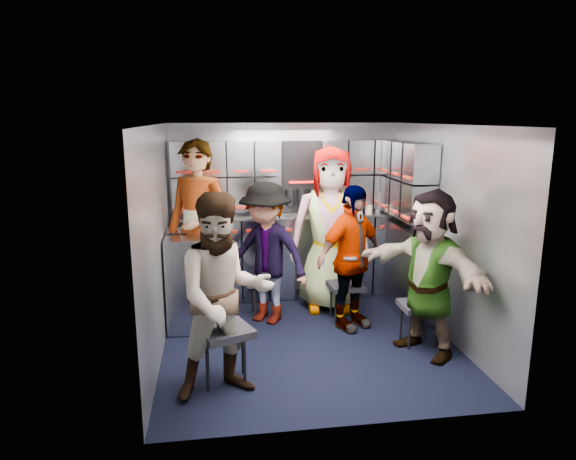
{
  "coord_description": "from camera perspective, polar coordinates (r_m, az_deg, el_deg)",
  "views": [
    {
      "loc": [
        -0.88,
        -4.69,
        2.17
      ],
      "look_at": [
        -0.14,
        0.35,
        1.04
      ],
      "focal_mm": 32.0,
      "sensor_mm": 36.0,
      "label": 1
    }
  ],
  "objects": [
    {
      "name": "jump_seat_center",
      "position": [
        6.09,
        4.24,
        -4.21
      ],
      "size": [
        0.45,
        0.43,
        0.48
      ],
      "rotation": [
        0.0,
        0.0,
        -0.13
      ],
      "color": "black",
      "rests_on": "ground"
    },
    {
      "name": "locker_bank_back",
      "position": [
        6.15,
        -0.09,
        6.11
      ],
      "size": [
        2.68,
        0.28,
        0.82
      ],
      "primitive_type": "cube",
      "color": "#8D919C",
      "rests_on": "wall_back"
    },
    {
      "name": "wall_back",
      "position": [
        6.36,
        -0.28,
        2.31
      ],
      "size": [
        2.8,
        0.04,
        2.1
      ],
      "primitive_type": "cube",
      "color": "gray",
      "rests_on": "ground"
    },
    {
      "name": "coffee_niche",
      "position": [
        6.24,
        1.48,
        6.01
      ],
      "size": [
        0.46,
        0.16,
        0.84
      ],
      "primitive_type": null,
      "color": "black",
      "rests_on": "wall_back"
    },
    {
      "name": "bottle_right",
      "position": [
        6.34,
        9.95,
        3.09
      ],
      "size": [
        0.06,
        0.06,
        0.26
      ],
      "primitive_type": "cylinder",
      "color": "white",
      "rests_on": "counter"
    },
    {
      "name": "locker_bank_right",
      "position": [
        5.84,
        13.15,
        5.45
      ],
      "size": [
        0.28,
        1.0,
        0.82
      ],
      "primitive_type": "cube",
      "color": "#8D919C",
      "rests_on": "wall_right"
    },
    {
      "name": "wall_right",
      "position": [
        5.34,
        17.13,
        -0.22
      ],
      "size": [
        0.04,
        3.0,
        2.1
      ],
      "primitive_type": "cube",
      "color": "gray",
      "rests_on": "ground"
    },
    {
      "name": "jump_seat_near_right",
      "position": [
        5.16,
        14.33,
        -8.38
      ],
      "size": [
        0.35,
        0.33,
        0.42
      ],
      "rotation": [
        0.0,
        0.0,
        -0.0
      ],
      "color": "black",
      "rests_on": "ground"
    },
    {
      "name": "attendant_arc_d",
      "position": [
        5.31,
        7.0,
        -3.1
      ],
      "size": [
        0.95,
        0.76,
        1.51
      ],
      "primitive_type": "imported",
      "rotation": [
        0.0,
        0.0,
        0.51
      ],
      "color": "black",
      "rests_on": "ground"
    },
    {
      "name": "wall_left",
      "position": [
        4.85,
        -14.28,
        -1.28
      ],
      "size": [
        0.04,
        3.0,
        2.1
      ],
      "primitive_type": "cube",
      "color": "gray",
      "rests_on": "ground"
    },
    {
      "name": "counter",
      "position": [
        6.16,
        -0.01,
        1.65
      ],
      "size": [
        2.68,
        0.42,
        0.03
      ],
      "primitive_type": "cube",
      "color": "#B4B6BB",
      "rests_on": "cart_bank_back"
    },
    {
      "name": "ceiling",
      "position": [
        4.78,
        2.3,
        11.6
      ],
      "size": [
        2.8,
        3.0,
        0.02
      ],
      "primitive_type": "cube",
      "color": "silver",
      "rests_on": "wall_back"
    },
    {
      "name": "attendant_arc_e",
      "position": [
        4.88,
        15.39,
        -4.61
      ],
      "size": [
        1.06,
        1.49,
        1.55
      ],
      "primitive_type": "imported",
      "rotation": [
        0.0,
        0.0,
        -1.1
      ],
      "color": "black",
      "rests_on": "ground"
    },
    {
      "name": "jump_seat_mid_right",
      "position": [
        5.59,
        6.41,
        -6.39
      ],
      "size": [
        0.37,
        0.36,
        0.42
      ],
      "rotation": [
        0.0,
        0.0,
        0.06
      ],
      "color": "black",
      "rests_on": "ground"
    },
    {
      "name": "attendant_standing",
      "position": [
        5.49,
        -9.93,
        -0.28
      ],
      "size": [
        0.85,
        0.75,
        1.95
      ],
      "primitive_type": "imported",
      "rotation": [
        0.0,
        0.0,
        -0.5
      ],
      "color": "black",
      "rests_on": "ground"
    },
    {
      "name": "jump_seat_near_left",
      "position": [
        4.33,
        -7.03,
        -11.42
      ],
      "size": [
        0.52,
        0.51,
        0.48
      ],
      "rotation": [
        0.0,
        0.0,
        0.38
      ],
      "color": "black",
      "rests_on": "ground"
    },
    {
      "name": "cart_bank_back",
      "position": [
        6.28,
        -0.01,
        -3.02
      ],
      "size": [
        2.68,
        0.38,
        0.99
      ],
      "primitive_type": "cube",
      "color": "#8D919C",
      "rests_on": "ground"
    },
    {
      "name": "bottle_left",
      "position": [
        6.02,
        -7.27,
        2.55
      ],
      "size": [
        0.06,
        0.06,
        0.23
      ],
      "primitive_type": "cylinder",
      "color": "white",
      "rests_on": "counter"
    },
    {
      "name": "cup_right",
      "position": [
        6.31,
        8.97,
        2.34
      ],
      "size": [
        0.08,
        0.08,
        0.1
      ],
      "primitive_type": "cylinder",
      "color": "beige",
      "rests_on": "counter"
    },
    {
      "name": "attendant_arc_a",
      "position": [
        4.02,
        -7.1,
        -7.38
      ],
      "size": [
        0.91,
        0.78,
        1.63
      ],
      "primitive_type": "imported",
      "rotation": [
        0.0,
        0.0,
        0.22
      ],
      "color": "black",
      "rests_on": "ground"
    },
    {
      "name": "cup_left",
      "position": [
        6.05,
        -3.04,
        2.04
      ],
      "size": [
        0.08,
        0.08,
        0.1
      ],
      "primitive_type": "cylinder",
      "color": "beige",
      "rests_on": "counter"
    },
    {
      "name": "red_latch_strip",
      "position": [
        5.99,
        0.27,
        0.03
      ],
      "size": [
        2.6,
        0.02,
        0.03
      ],
      "primitive_type": "cube",
      "color": "#B01A0F",
      "rests_on": "cart_bank_back"
    },
    {
      "name": "jump_seat_mid_left",
      "position": [
        5.72,
        -2.59,
        -5.97
      ],
      "size": [
        0.42,
        0.4,
        0.41
      ],
      "rotation": [
        0.0,
        0.0,
        -0.24
      ],
      "color": "black",
      "rests_on": "ground"
    },
    {
      "name": "bottle_mid",
      "position": [
        6.05,
        -2.81,
        2.91
      ],
      "size": [
        0.06,
        0.06,
        0.28
      ],
      "primitive_type": "cylinder",
      "color": "white",
      "rests_on": "counter"
    },
    {
      "name": "cart_bank_left",
      "position": [
        5.52,
        -11.23,
        -5.45
      ],
      "size": [
        0.38,
        0.76,
        0.99
      ],
      "primitive_type": "cube",
      "color": "#8D919C",
      "rests_on": "ground"
    },
    {
      "name": "floor",
      "position": [
        5.25,
        2.1,
        -11.99
      ],
      "size": [
        3.0,
        3.0,
        0.0
      ],
      "primitive_type": "plane",
      "color": "black",
      "rests_on": "ground"
    },
    {
      "name": "attendant_arc_c",
      "position": [
        5.79,
        4.7,
        0.04
      ],
      "size": [
        0.99,
        0.72,
        1.86
      ],
      "primitive_type": "imported",
      "rotation": [
        0.0,
        0.0,
        -0.15
      ],
      "color": "black",
      "rests_on": "ground"
    },
    {
      "name": "right_cabinet",
      "position": [
        5.95,
        13.02,
        -4.18
      ],
      "size": [
        0.28,
        1.2,
        1.0
      ],
      "primitive_type": "cube",
      "color": "#8D919C",
      "rests_on": "ground"
    },
    {
      "name": "attendant_arc_b",
      "position": [
        5.43,
        -2.44,
        -2.61
      ],
      "size": [
        1.12,
        1.04,
        1.52
      ],
      "primitive_type": "imported",
      "rotation": [
        0.0,
        0.0,
        -0.64
      ],
      "color": "black",
      "rests_on": "ground"
    }
  ]
}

